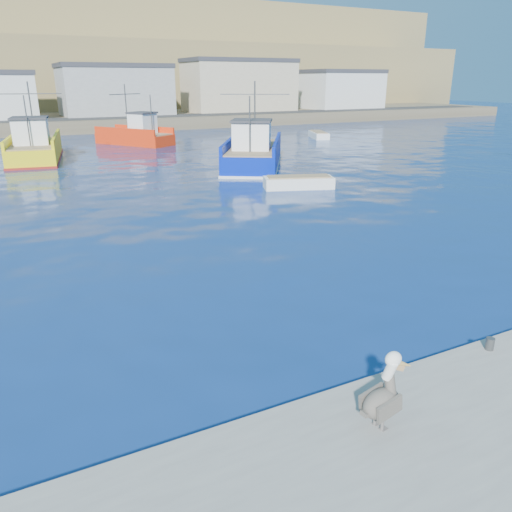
{
  "coord_description": "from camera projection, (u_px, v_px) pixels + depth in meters",
  "views": [
    {
      "loc": [
        -6.73,
        -10.14,
        6.58
      ],
      "look_at": [
        -0.12,
        2.68,
        1.45
      ],
      "focal_mm": 35.0,
      "sensor_mm": 36.0,
      "label": 1
    }
  ],
  "objects": [
    {
      "name": "trawler_blue",
      "position": [
        253.0,
        153.0,
        39.5
      ],
      "size": [
        9.42,
        11.81,
        6.53
      ],
      "color": "#001896",
      "rests_on": "ground"
    },
    {
      "name": "skiff_mid",
      "position": [
        299.0,
        183.0,
        31.8
      ],
      "size": [
        4.64,
        2.92,
        0.95
      ],
      "color": "silver",
      "rests_on": "ground"
    },
    {
      "name": "pelican",
      "position": [
        384.0,
        397.0,
        9.04
      ],
      "size": [
        1.23,
        0.58,
        1.51
      ],
      "color": "#595451",
      "rests_on": "dock"
    },
    {
      "name": "ground",
      "position": [
        305.0,
        335.0,
        13.6
      ],
      "size": [
        260.0,
        260.0,
        0.0
      ],
      "primitive_type": "plane",
      "color": "#06234E",
      "rests_on": "ground"
    },
    {
      "name": "boat_orange",
      "position": [
        136.0,
        134.0,
        52.92
      ],
      "size": [
        7.27,
        8.88,
        6.11
      ],
      "color": "red",
      "rests_on": "ground"
    },
    {
      "name": "trawler_yellow_b",
      "position": [
        35.0,
        148.0,
        42.69
      ],
      "size": [
        5.54,
        11.54,
        6.49
      ],
      "color": "yellow",
      "rests_on": "ground"
    },
    {
      "name": "dock_bollards",
      "position": [
        414.0,
        369.0,
        10.8
      ],
      "size": [
        36.2,
        0.2,
        0.3
      ],
      "color": "#4C4C4C",
      "rests_on": "dock"
    },
    {
      "name": "far_shore",
      "position": [
        18.0,
        67.0,
        102.05
      ],
      "size": [
        200.0,
        81.0,
        24.0
      ],
      "color": "brown",
      "rests_on": "ground"
    },
    {
      "name": "skiff_far",
      "position": [
        319.0,
        136.0,
        58.79
      ],
      "size": [
        3.0,
        4.68,
        0.96
      ],
      "color": "silver",
      "rests_on": "ground"
    }
  ]
}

